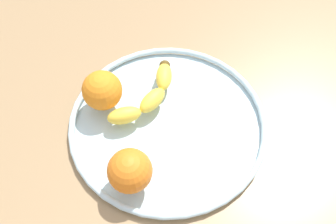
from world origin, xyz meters
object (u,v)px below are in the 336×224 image
at_px(fruit_bowl, 168,123).
at_px(orange_center, 130,171).
at_px(orange_back_right, 102,90).
at_px(banana, 148,95).

bearing_deg(fruit_bowl, orange_center, 177.37).
bearing_deg(orange_back_right, orange_center, -134.92).
xyz_separation_m(fruit_bowl, orange_center, (-0.14, 0.01, 0.05)).
relative_size(fruit_bowl, banana, 2.01).
bearing_deg(orange_center, banana, 16.50).
height_order(banana, orange_center, orange_center).
bearing_deg(banana, fruit_bowl, -102.71).
relative_size(banana, orange_center, 2.48).
bearing_deg(banana, orange_back_right, 131.41).
height_order(banana, orange_back_right, orange_back_right).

